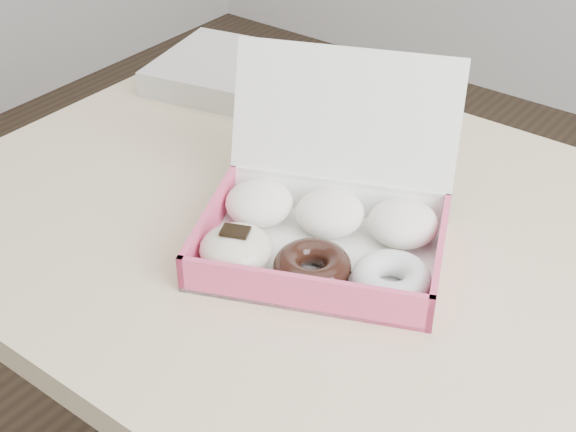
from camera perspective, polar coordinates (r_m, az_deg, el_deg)
The scene contains 3 objects.
table at distance 1.09m, azimuth 5.12°, elevation -5.01°, with size 1.20×0.80×0.75m.
donut_box at distance 1.00m, azimuth 2.44°, elevation -0.65°, with size 0.38×0.37×0.21m.
newspapers at distance 1.42m, azimuth -3.43°, elevation 10.05°, with size 0.28×0.22×0.04m, color beige.
Camera 1 is at (0.43, -0.72, 1.37)m, focal length 50.00 mm.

